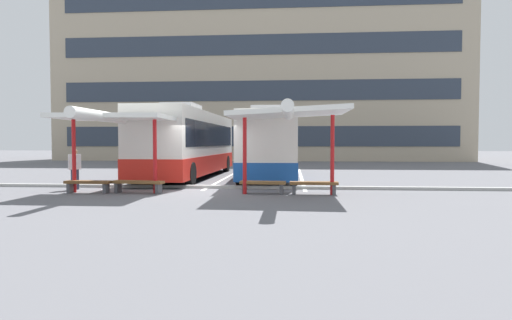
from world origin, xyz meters
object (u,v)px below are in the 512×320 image
object	(u,v)px
coach_bus_1	(268,147)
waiting_shelter_1	(288,114)
coach_bus_0	(190,145)
bench_0	(88,184)
bench_3	(314,185)
waiting_shelter_0	(111,119)
bench_1	(138,184)
bench_2	(263,184)
waiting_passenger_0	(75,166)

from	to	relation	value
coach_bus_1	waiting_shelter_1	world-z (taller)	coach_bus_1
coach_bus_0	coach_bus_1	world-z (taller)	coach_bus_0
bench_0	waiting_shelter_1	size ratio (longest dim) A/B	0.32
waiting_shelter_1	bench_3	size ratio (longest dim) A/B	3.03
waiting_shelter_0	coach_bus_1	bearing A→B (deg)	52.86
bench_0	bench_1	distance (m)	1.81
coach_bus_1	bench_1	distance (m)	8.09
waiting_shelter_1	bench_2	world-z (taller)	waiting_shelter_1
bench_2	bench_3	xyz separation A→B (m)	(1.80, -0.09, 0.00)
waiting_shelter_0	bench_0	xyz separation A→B (m)	(-0.90, 0.06, -2.34)
coach_bus_0	waiting_shelter_1	size ratio (longest dim) A/B	2.40
waiting_shelter_0	waiting_passenger_0	world-z (taller)	waiting_shelter_0
bench_0	waiting_shelter_1	distance (m)	7.61
waiting_passenger_0	bench_0	bearing A→B (deg)	-46.68
bench_1	bench_3	distance (m)	6.30
coach_bus_1	bench_0	world-z (taller)	coach_bus_1
bench_1	waiting_shelter_1	distance (m)	5.93
bench_2	waiting_shelter_0	bearing A→B (deg)	-175.73
coach_bus_0	waiting_shelter_1	distance (m)	9.25
waiting_shelter_0	bench_2	bearing A→B (deg)	4.27
bench_3	waiting_shelter_1	bearing A→B (deg)	-159.30
bench_2	bench_1	bearing A→B (deg)	-177.45
coach_bus_0	bench_1	bearing A→B (deg)	-91.32
waiting_shelter_0	waiting_passenger_0	xyz separation A→B (m)	(-1.98, 1.21, -1.77)
waiting_shelter_1	waiting_passenger_0	size ratio (longest dim) A/B	3.24
bench_0	bench_2	distance (m)	6.30
coach_bus_1	bench_1	size ratio (longest dim) A/B	5.37
coach_bus_0	bench_0	xyz separation A→B (m)	(-1.97, -7.47, -1.38)
bench_2	bench_3	size ratio (longest dim) A/B	0.98
coach_bus_1	bench_1	bearing A→B (deg)	-122.87
bench_0	coach_bus_0	bearing A→B (deg)	75.24
bench_2	waiting_passenger_0	size ratio (longest dim) A/B	1.04
coach_bus_1	bench_2	xyz separation A→B (m)	(0.16, -6.51, -1.29)
bench_3	bench_2	bearing A→B (deg)	177.21
waiting_shelter_0	bench_3	distance (m)	7.57
bench_0	bench_1	xyz separation A→B (m)	(1.80, 0.14, 0.01)
coach_bus_1	bench_3	size ratio (longest dim) A/B	6.09
waiting_shelter_0	waiting_passenger_0	distance (m)	2.92
waiting_shelter_0	waiting_shelter_1	world-z (taller)	waiting_shelter_1
coach_bus_0	bench_2	size ratio (longest dim) A/B	7.45
waiting_shelter_0	bench_0	world-z (taller)	waiting_shelter_0
waiting_shelter_0	waiting_shelter_1	xyz separation A→B (m)	(6.30, -0.02, 0.13)
waiting_shelter_1	bench_0	bearing A→B (deg)	179.30
waiting_shelter_1	bench_2	distance (m)	2.66
coach_bus_0	bench_2	world-z (taller)	coach_bus_0
bench_1	waiting_shelter_1	xyz separation A→B (m)	(5.40, -0.23, 2.46)
waiting_shelter_0	coach_bus_0	bearing A→B (deg)	81.93
bench_1	bench_3	size ratio (longest dim) A/B	1.13
bench_1	waiting_shelter_1	world-z (taller)	waiting_shelter_1
waiting_shelter_1	bench_2	size ratio (longest dim) A/B	3.10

